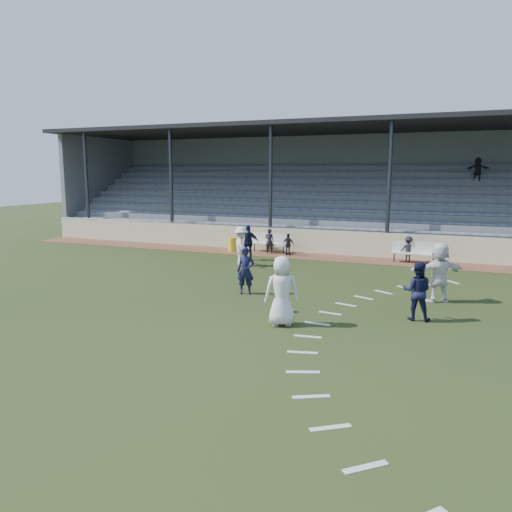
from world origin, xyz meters
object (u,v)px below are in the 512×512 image
Objects in this scene: bench_left at (270,241)px; football at (289,308)px; player_white_lead at (282,291)px; trash_bin at (232,244)px; player_navy_lead at (246,271)px; bench_right at (414,250)px.

football is at bearing -56.57° from bench_left.
player_white_lead reaches higher than football.
trash_bin is at bearing -155.12° from bench_left.
football is (6.38, -9.61, -0.26)m from trash_bin.
player_white_lead is 3.64m from player_navy_lead.
player_white_lead is at bearing -58.77° from trash_bin.
player_white_lead is (0.22, -1.28, 0.83)m from football.
bench_left and bench_right have the same top height.
bench_left is 8.51× the size of football.
player_navy_lead is (-2.08, 1.54, 0.68)m from football.
bench_right is 9.00m from trash_bin.
trash_bin is 2.98× the size of football.
player_navy_lead is at bearing -64.75° from bench_left.
bench_left is 12.36m from player_white_lead.
bench_right is at bearing 1.07° from trash_bin.
bench_right is 1.07× the size of player_white_lead.
bench_left is 11.10m from football.
bench_right is 11.32m from player_white_lead.
player_white_lead reaches higher than trash_bin.
bench_left is at bearing 15.50° from trash_bin.
bench_right is at bearing 45.82° from player_navy_lead.
football is (4.52, -10.13, -0.46)m from bench_left.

